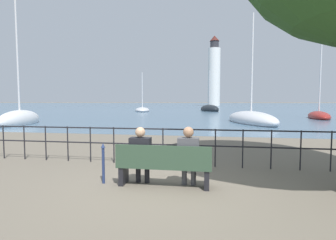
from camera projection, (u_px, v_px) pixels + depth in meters
ground_plane at (164, 186)px, 5.58m from camera, size 1000.00×1000.00×0.00m
harbor_water at (210, 104)px, 161.20m from camera, size 600.00×300.00×0.01m
park_bench at (164, 166)px, 5.48m from camera, size 2.00×0.45×0.90m
seated_person_left at (141, 153)px, 5.63m from camera, size 0.45×0.35×1.25m
seated_person_right at (188, 154)px, 5.46m from camera, size 0.44×0.35×1.28m
promenade_railing at (176, 141)px, 7.32m from camera, size 15.33×0.04×1.05m
closed_umbrella at (103, 161)px, 5.72m from camera, size 0.09×0.09×0.89m
sailboat_0 at (319, 115)px, 27.67m from camera, size 3.05×6.69×12.05m
sailboat_1 at (209, 109)px, 48.45m from camera, size 4.76×6.78×7.98m
sailboat_2 at (142, 110)px, 47.47m from camera, size 4.65×8.60×7.33m
sailboat_3 at (251, 119)px, 21.58m from camera, size 4.49×8.06×9.33m
sailboat_4 at (20, 119)px, 20.38m from camera, size 2.86×5.88×12.33m
harbor_lighthouse at (214, 73)px, 107.61m from camera, size 4.96×4.96×28.60m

